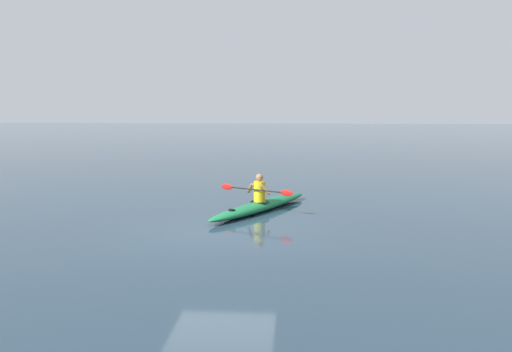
{
  "coord_description": "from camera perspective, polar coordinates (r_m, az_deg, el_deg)",
  "views": [
    {
      "loc": [
        -1.69,
        11.81,
        2.95
      ],
      "look_at": [
        -0.84,
        0.42,
        1.41
      ],
      "focal_mm": 36.23,
      "sensor_mm": 36.0,
      "label": 1
    }
  ],
  "objects": [
    {
      "name": "ground_plane",
      "position": [
        12.29,
        -3.78,
        -6.23
      ],
      "size": [
        160.0,
        160.0,
        0.0
      ],
      "primitive_type": "plane",
      "color": "#233847"
    },
    {
      "name": "kayaker",
      "position": [
        14.54,
        0.34,
        -1.5
      ],
      "size": [
        2.11,
        1.18,
        0.79
      ],
      "color": "yellow",
      "rests_on": "kayak"
    },
    {
      "name": "kayak",
      "position": [
        14.72,
        0.57,
        -3.31
      ],
      "size": [
        2.84,
        4.51,
        0.28
      ],
      "color": "#19723F",
      "rests_on": "ground"
    }
  ]
}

